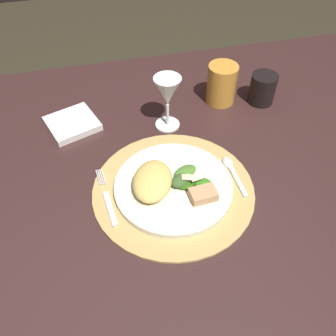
# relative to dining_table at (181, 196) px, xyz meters

# --- Properties ---
(ground_plane) EXTENTS (6.00, 6.00, 0.00)m
(ground_plane) POSITION_rel_dining_table_xyz_m (0.00, 0.00, -0.64)
(ground_plane) COLOR #322C1E
(dining_table) EXTENTS (1.44, 0.99, 0.75)m
(dining_table) POSITION_rel_dining_table_xyz_m (0.00, 0.00, 0.00)
(dining_table) COLOR #35201E
(dining_table) RESTS_ON ground
(placemat) EXTENTS (0.35, 0.35, 0.01)m
(placemat) POSITION_rel_dining_table_xyz_m (-0.04, -0.07, 0.12)
(placemat) COLOR tan
(placemat) RESTS_ON dining_table
(dinner_plate) EXTENTS (0.26, 0.26, 0.01)m
(dinner_plate) POSITION_rel_dining_table_xyz_m (-0.04, -0.07, 0.13)
(dinner_plate) COLOR silver
(dinner_plate) RESTS_ON placemat
(pasta_serving) EXTENTS (0.12, 0.14, 0.04)m
(pasta_serving) POSITION_rel_dining_table_xyz_m (-0.08, -0.06, 0.15)
(pasta_serving) COLOR #E3C262
(pasta_serving) RESTS_ON dinner_plate
(salad_greens) EXTENTS (0.09, 0.08, 0.03)m
(salad_greens) POSITION_rel_dining_table_xyz_m (-0.01, -0.07, 0.14)
(salad_greens) COLOR #4B7C2D
(salad_greens) RESTS_ON dinner_plate
(bread_piece) EXTENTS (0.06, 0.04, 0.02)m
(bread_piece) POSITION_rel_dining_table_xyz_m (0.01, -0.12, 0.14)
(bread_piece) COLOR tan
(bread_piece) RESTS_ON dinner_plate
(fork) EXTENTS (0.03, 0.16, 0.00)m
(fork) POSITION_rel_dining_table_xyz_m (-0.18, -0.06, 0.12)
(fork) COLOR silver
(fork) RESTS_ON placemat
(spoon) EXTENTS (0.02, 0.12, 0.01)m
(spoon) POSITION_rel_dining_table_xyz_m (0.10, -0.05, 0.12)
(spoon) COLOR silver
(spoon) RESTS_ON placemat
(napkin) EXTENTS (0.15, 0.15, 0.02)m
(napkin) POSITION_rel_dining_table_xyz_m (-0.24, 0.20, 0.12)
(napkin) COLOR white
(napkin) RESTS_ON dining_table
(wine_glass) EXTENTS (0.07, 0.07, 0.14)m
(wine_glass) POSITION_rel_dining_table_xyz_m (0.00, 0.15, 0.21)
(wine_glass) COLOR silver
(wine_glass) RESTS_ON dining_table
(amber_tumbler) EXTENTS (0.08, 0.08, 0.11)m
(amber_tumbler) POSITION_rel_dining_table_xyz_m (0.17, 0.22, 0.17)
(amber_tumbler) COLOR gold
(amber_tumbler) RESTS_ON dining_table
(dark_tumbler) EXTENTS (0.07, 0.07, 0.08)m
(dark_tumbler) POSITION_rel_dining_table_xyz_m (0.28, 0.19, 0.15)
(dark_tumbler) COLOR black
(dark_tumbler) RESTS_ON dining_table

